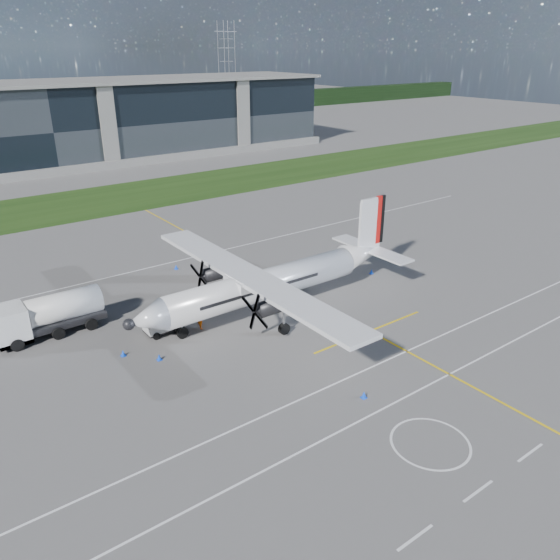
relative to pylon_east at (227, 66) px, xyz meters
The scene contains 15 objects.
ground 139.82m from the pylon_east, 127.69° to the right, with size 400.00×400.00×0.00m, color #575452.
grass_strip 133.62m from the pylon_east, 129.81° to the right, with size 400.00×18.00×0.04m, color #1B360E.
terminal_building 110.37m from the pylon_east, 140.53° to the right, with size 120.00×20.00×15.00m, color black.
pylon_east is the anchor object (origin of this frame).
yellow_taxiway_centerline 162.94m from the pylon_east, 120.36° to the right, with size 0.20×70.00×0.01m, color yellow.
white_lane_line 185.33m from the pylon_east, 117.40° to the right, with size 90.00×0.15×0.01m, color white.
turboprop_aircraft 171.35m from the pylon_east, 120.18° to the right, with size 26.99×27.99×8.40m, color white, non-canonical shape.
fuel_tanker_truck 175.41m from the pylon_east, 126.41° to the right, with size 8.85×2.88×3.32m, color silver, non-canonical shape.
baggage_tug 175.19m from the pylon_east, 123.29° to the right, with size 3.02×1.81×1.81m, color silver, non-canonical shape.
ground_crew_person 174.67m from the pylon_east, 122.28° to the right, with size 0.83×0.59×2.03m, color #F25907.
safety_cone_stbdwing 161.41m from the pylon_east, 123.48° to the right, with size 0.36×0.36×0.50m, color blue.
safety_cone_portwing 185.74m from the pylon_east, 118.72° to the right, with size 0.36×0.36×0.50m, color blue.
safety_cone_tail 165.02m from the pylon_east, 116.37° to the right, with size 0.36×0.36×0.50m, color blue.
safety_cone_fwd 178.85m from the pylon_east, 124.08° to the right, with size 0.36×0.36×0.50m, color blue.
safety_cone_nose_port 179.56m from the pylon_east, 123.17° to the right, with size 0.36×0.36×0.50m, color blue.
Camera 1 is at (-26.60, -33.53, 21.72)m, focal length 35.00 mm.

